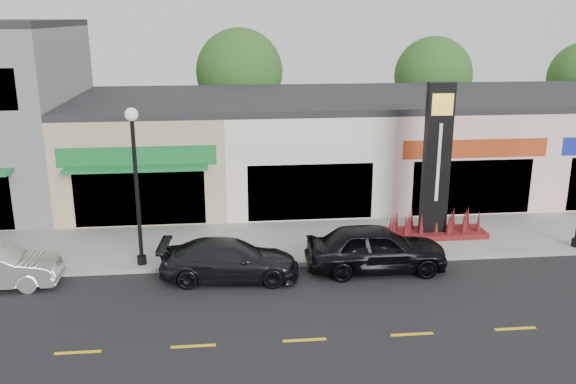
# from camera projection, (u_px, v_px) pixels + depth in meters

# --- Properties ---
(ground) EXTENTS (120.00, 120.00, 0.00)m
(ground) POSITION_uv_depth(u_px,v_px,m) (384.00, 288.00, 19.73)
(ground) COLOR black
(ground) RESTS_ON ground
(sidewalk) EXTENTS (52.00, 4.30, 0.15)m
(sidewalk) POSITION_uv_depth(u_px,v_px,m) (356.00, 239.00, 23.86)
(sidewalk) COLOR gray
(sidewalk) RESTS_ON ground
(curb) EXTENTS (52.00, 0.20, 0.15)m
(curb) POSITION_uv_depth(u_px,v_px,m) (369.00, 261.00, 21.72)
(curb) COLOR gray
(curb) RESTS_ON ground
(shop_beige) EXTENTS (7.00, 10.85, 4.80)m
(shop_beige) POSITION_uv_depth(u_px,v_px,m) (152.00, 148.00, 29.15)
(shop_beige) COLOR tan
(shop_beige) RESTS_ON ground
(shop_cream) EXTENTS (7.00, 10.01, 4.80)m
(shop_cream) POSITION_uv_depth(u_px,v_px,m) (297.00, 145.00, 29.87)
(shop_cream) COLOR silver
(shop_cream) RESTS_ON ground
(shop_pink_w) EXTENTS (7.00, 10.01, 4.80)m
(shop_pink_w) POSITION_uv_depth(u_px,v_px,m) (435.00, 142.00, 30.57)
(shop_pink_w) COLOR beige
(shop_pink_w) RESTS_ON ground
(shop_pink_e) EXTENTS (7.00, 10.01, 4.80)m
(shop_pink_e) POSITION_uv_depth(u_px,v_px,m) (567.00, 139.00, 31.28)
(shop_pink_e) COLOR beige
(shop_pink_e) RESTS_ON ground
(tree_rear_west) EXTENTS (5.20, 5.20, 7.83)m
(tree_rear_west) POSITION_uv_depth(u_px,v_px,m) (240.00, 72.00, 36.49)
(tree_rear_west) COLOR #382619
(tree_rear_west) RESTS_ON ground
(tree_rear_mid) EXTENTS (4.80, 4.80, 7.29)m
(tree_rear_mid) POSITION_uv_depth(u_px,v_px,m) (433.00, 76.00, 37.80)
(tree_rear_mid) COLOR #382619
(tree_rear_mid) RESTS_ON ground
(lamp_west_near) EXTENTS (0.44, 0.44, 5.47)m
(lamp_west_near) POSITION_uv_depth(u_px,v_px,m) (136.00, 172.00, 20.34)
(lamp_west_near) COLOR black
(lamp_west_near) RESTS_ON sidewalk
(pylon_sign) EXTENTS (4.20, 1.30, 6.00)m
(pylon_sign) POSITION_uv_depth(u_px,v_px,m) (435.00, 184.00, 23.41)
(pylon_sign) COLOR #530E19
(pylon_sign) RESTS_ON sidewalk
(car_dark_sedan) EXTENTS (2.25, 4.75, 1.34)m
(car_dark_sedan) POSITION_uv_depth(u_px,v_px,m) (230.00, 260.00, 20.26)
(car_dark_sedan) COLOR black
(car_dark_sedan) RESTS_ON ground
(car_black_sedan) EXTENTS (2.00, 4.84, 1.64)m
(car_black_sedan) POSITION_uv_depth(u_px,v_px,m) (376.00, 248.00, 20.89)
(car_black_sedan) COLOR black
(car_black_sedan) RESTS_ON ground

